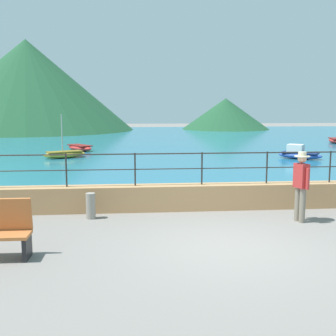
# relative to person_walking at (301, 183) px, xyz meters

# --- Properties ---
(ground_plane) EXTENTS (120.00, 120.00, 0.00)m
(ground_plane) POSITION_rel_person_walking_xyz_m (-2.22, -1.71, -0.98)
(ground_plane) COLOR slate
(promenade_wall) EXTENTS (20.00, 0.56, 0.70)m
(promenade_wall) POSITION_rel_person_walking_xyz_m (-2.22, 1.49, -0.63)
(promenade_wall) COLOR tan
(promenade_wall) RESTS_ON ground
(railing) EXTENTS (18.44, 0.04, 0.90)m
(railing) POSITION_rel_person_walking_xyz_m (-2.22, 1.49, 0.35)
(railing) COLOR #282623
(railing) RESTS_ON promenade_wall
(lake_water) EXTENTS (64.00, 44.32, 0.06)m
(lake_water) POSITION_rel_person_walking_xyz_m (-2.22, 24.13, -0.95)
(lake_water) COLOR #236B89
(lake_water) RESTS_ON ground
(hill_main) EXTENTS (24.08, 24.08, 10.28)m
(hill_main) POSITION_rel_person_walking_xyz_m (-15.72, 40.33, 4.16)
(hill_main) COLOR #1E4C2D
(hill_main) RESTS_ON ground
(hill_secondary) EXTENTS (10.62, 10.62, 3.74)m
(hill_secondary) POSITION_rel_person_walking_xyz_m (7.37, 40.50, 0.89)
(hill_secondary) COLOR #1E4C2D
(hill_secondary) RESTS_ON ground
(person_walking) EXTENTS (0.38, 0.55, 1.75)m
(person_walking) POSITION_rel_person_walking_xyz_m (0.00, 0.00, 0.00)
(person_walking) COLOR slate
(person_walking) RESTS_ON ground
(bollard) EXTENTS (0.24, 0.24, 0.66)m
(bollard) POSITION_rel_person_walking_xyz_m (-5.21, 0.77, -0.65)
(bollard) COLOR gray
(bollard) RESTS_ON ground
(boat_1) EXTENTS (2.11, 2.37, 0.36)m
(boat_1) POSITION_rel_person_walking_xyz_m (-7.31, 17.00, -0.72)
(boat_1) COLOR red
(boat_1) RESTS_ON lake_water
(boat_2) EXTENTS (1.37, 2.44, 2.10)m
(boat_2) POSITION_rel_person_walking_xyz_m (11.40, 20.78, -0.71)
(boat_2) COLOR red
(boat_2) RESTS_ON lake_water
(boat_3) EXTENTS (2.37, 2.11, 0.76)m
(boat_3) POSITION_rel_person_walking_xyz_m (4.80, 11.72, -0.65)
(boat_3) COLOR #2D4C9E
(boat_3) RESTS_ON lake_water
(boat_5) EXTENTS (2.46, 1.81, 2.36)m
(boat_5) POSITION_rel_person_walking_xyz_m (-7.72, 13.28, -0.71)
(boat_5) COLOR gold
(boat_5) RESTS_ON lake_water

